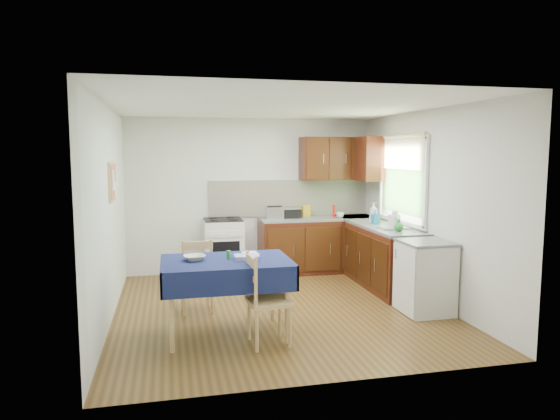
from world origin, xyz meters
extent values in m
plane|color=#482F13|center=(0.00, 0.00, 0.00)|extent=(4.20, 4.20, 0.00)
cube|color=white|center=(0.00, 0.00, 2.50)|extent=(4.00, 4.20, 0.02)
cube|color=silver|center=(0.00, 2.10, 1.25)|extent=(4.00, 0.02, 2.50)
cube|color=silver|center=(0.00, -2.10, 1.25)|extent=(4.00, 0.02, 2.50)
cube|color=silver|center=(-2.00, 0.00, 1.25)|extent=(0.02, 4.20, 2.50)
cube|color=silver|center=(2.00, 0.00, 1.25)|extent=(0.02, 4.20, 2.50)
cube|color=#331308|center=(1.05, 1.80, 0.43)|extent=(1.90, 0.60, 0.86)
cube|color=#331308|center=(1.70, 0.65, 0.43)|extent=(0.60, 1.70, 0.86)
cube|color=slate|center=(1.05, 1.80, 0.88)|extent=(1.90, 0.60, 0.04)
cube|color=slate|center=(1.70, 0.65, 0.88)|extent=(0.60, 1.70, 0.04)
cube|color=slate|center=(1.70, 1.80, 0.88)|extent=(0.60, 0.60, 0.04)
cube|color=white|center=(0.65, 2.08, 1.20)|extent=(2.70, 0.02, 0.60)
cube|color=#331308|center=(1.40, 1.93, 1.85)|extent=(1.20, 0.35, 0.70)
cube|color=#331308|center=(1.82, 1.50, 1.85)|extent=(0.35, 0.50, 0.70)
cube|color=silver|center=(-0.50, 1.80, 0.45)|extent=(0.60, 0.60, 0.90)
cube|color=black|center=(-0.50, 1.80, 0.91)|extent=(0.58, 0.58, 0.02)
cube|color=black|center=(-0.50, 1.50, 0.45)|extent=(0.44, 0.01, 0.32)
cube|color=#2C5020|center=(1.99, 0.70, 1.50)|extent=(0.01, 1.40, 0.85)
cube|color=silver|center=(1.97, 0.70, 2.15)|extent=(0.04, 1.48, 0.06)
cube|color=silver|center=(1.97, 0.70, 0.95)|extent=(0.04, 1.48, 0.06)
cube|color=tan|center=(1.96, 0.70, 1.93)|extent=(0.02, 1.36, 0.44)
cube|color=silver|center=(1.70, -0.55, 0.42)|extent=(0.55, 0.58, 0.85)
cube|color=slate|center=(1.70, -0.55, 0.87)|extent=(0.58, 0.60, 0.03)
cube|color=tan|center=(-1.98, 0.30, 1.60)|extent=(0.02, 0.62, 0.47)
cube|color=#AB7048|center=(-1.96, 0.30, 1.60)|extent=(0.01, 0.56, 0.41)
cube|color=white|center=(-1.95, 0.22, 1.62)|extent=(0.00, 0.18, 0.24)
cube|color=white|center=(-1.95, 0.42, 1.50)|extent=(0.00, 0.15, 0.20)
cube|color=#0F193F|center=(-0.74, -0.78, 0.80)|extent=(1.31, 0.87, 0.03)
cube|color=#0F193F|center=(-0.74, -1.23, 0.69)|extent=(1.35, 0.02, 0.26)
cube|color=#0F193F|center=(-0.74, -0.33, 0.69)|extent=(1.35, 0.02, 0.26)
cube|color=#0F193F|center=(-1.41, -0.78, 0.69)|extent=(0.02, 0.91, 0.26)
cube|color=#0F193F|center=(-0.08, -0.78, 0.69)|extent=(0.02, 0.91, 0.26)
cylinder|color=tan|center=(-1.32, -1.14, 0.39)|extent=(0.05, 0.05, 0.79)
cylinder|color=tan|center=(-0.17, -1.14, 0.39)|extent=(0.05, 0.05, 0.79)
cylinder|color=tan|center=(-1.32, -0.42, 0.39)|extent=(0.05, 0.05, 0.79)
cylinder|color=tan|center=(-0.17, -0.42, 0.39)|extent=(0.05, 0.05, 0.79)
cube|color=tan|center=(-1.01, 0.11, 0.44)|extent=(0.43, 0.43, 0.04)
cube|color=tan|center=(-1.01, -0.07, 0.78)|extent=(0.37, 0.05, 0.29)
cylinder|color=tan|center=(-0.86, 0.28, 0.22)|extent=(0.03, 0.03, 0.44)
cylinder|color=tan|center=(-1.19, 0.27, 0.22)|extent=(0.03, 0.03, 0.44)
cylinder|color=tan|center=(-0.84, -0.05, 0.22)|extent=(0.03, 0.03, 0.44)
cylinder|color=tan|center=(-1.17, -0.06, 0.22)|extent=(0.03, 0.03, 0.44)
cube|color=tan|center=(-0.35, -1.13, 0.45)|extent=(0.44, 0.44, 0.04)
cube|color=tan|center=(-0.53, -1.14, 0.79)|extent=(0.06, 0.38, 0.30)
cylinder|color=tan|center=(-0.17, -1.28, 0.22)|extent=(0.04, 0.04, 0.45)
cylinder|color=tan|center=(-0.20, -0.95, 0.22)|extent=(0.04, 0.04, 0.45)
cylinder|color=tan|center=(-0.51, -1.31, 0.22)|extent=(0.04, 0.04, 0.45)
cylinder|color=tan|center=(-0.53, -0.97, 0.22)|extent=(0.04, 0.04, 0.45)
cube|color=silver|center=(0.32, 1.75, 1.00)|extent=(0.28, 0.17, 0.19)
cube|color=black|center=(0.32, 1.75, 1.10)|extent=(0.23, 0.02, 0.02)
cube|color=black|center=(0.60, 1.84, 0.97)|extent=(0.30, 0.26, 0.14)
cube|color=silver|center=(0.60, 1.84, 1.06)|extent=(0.30, 0.26, 0.03)
cylinder|color=red|center=(1.29, 1.69, 1.01)|extent=(0.05, 0.05, 0.21)
cube|color=gold|center=(0.90, 1.97, 0.99)|extent=(0.15, 0.12, 0.18)
cube|color=#99999E|center=(1.73, 0.39, 0.91)|extent=(0.38, 0.29, 0.02)
cylinder|color=silver|center=(1.73, 0.39, 0.99)|extent=(0.05, 0.18, 0.18)
cylinder|color=silver|center=(1.72, 0.36, 1.00)|extent=(0.15, 0.15, 0.19)
sphere|color=silver|center=(1.72, 0.36, 1.11)|extent=(0.10, 0.10, 0.10)
imported|color=silver|center=(1.38, 1.64, 0.95)|extent=(0.13, 0.13, 0.09)
imported|color=silver|center=(1.65, 0.93, 1.06)|extent=(0.15, 0.15, 0.31)
imported|color=#1C67A6|center=(1.64, 0.86, 1.01)|extent=(0.11, 0.11, 0.21)
imported|color=#268C34|center=(1.67, 0.14, 0.98)|extent=(0.18, 0.18, 0.16)
imported|color=beige|center=(-1.07, -0.73, 0.85)|extent=(0.27, 0.27, 0.06)
imported|color=white|center=(-0.53, -0.56, 0.83)|extent=(0.18, 0.23, 0.02)
cylinder|color=#268D3D|center=(-0.72, -0.75, 0.87)|extent=(0.04, 0.04, 0.09)
cube|color=#283B93|center=(-0.53, -0.80, 0.84)|extent=(0.27, 0.22, 0.05)
camera|label=1|loc=(-1.32, -5.94, 1.94)|focal=32.00mm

